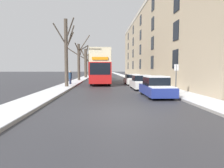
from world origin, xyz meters
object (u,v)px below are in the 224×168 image
double_decker_bus (101,65)px  street_sign_post (176,78)px  parked_car_0 (156,87)px  bare_tree_left_3 (89,64)px  bare_tree_left_2 (86,62)px  parked_car_1 (141,83)px  bare_tree_left_0 (66,51)px  bare_tree_left_1 (79,60)px  oncoming_van (100,73)px  parked_car_2 (132,80)px  pedestrian_left_sidewalk (70,77)px

double_decker_bus → street_sign_post: double_decker_bus is taller
parked_car_0 → bare_tree_left_3: bearing=100.2°
bare_tree_left_2 → parked_car_1: 26.62m
bare_tree_left_0 → bare_tree_left_2: 23.71m
double_decker_bus → parked_car_0: 14.11m
bare_tree_left_0 → parked_car_0: size_ratio=1.69×
bare_tree_left_2 → street_sign_post: size_ratio=3.00×
bare_tree_left_2 → street_sign_post: 32.28m
bare_tree_left_1 → double_decker_bus: bare_tree_left_1 is taller
street_sign_post → oncoming_van: bearing=102.6°
double_decker_bus → bare_tree_left_3: bearing=97.0°
parked_car_2 → pedestrian_left_sidewalk: size_ratio=2.40×
parked_car_1 → pedestrian_left_sidewalk: (-7.79, 4.92, 0.34)m
bare_tree_left_0 → street_sign_post: size_ratio=3.06×
double_decker_bus → street_sign_post: bearing=-67.8°
double_decker_bus → parked_car_0: (4.12, -13.37, -1.82)m
bare_tree_left_0 → parked_car_1: 8.43m
double_decker_bus → parked_car_0: double_decker_bus is taller
parked_car_0 → bare_tree_left_1: bearing=111.9°
bare_tree_left_3 → parked_car_1: 38.75m
bare_tree_left_1 → oncoming_van: 7.70m
bare_tree_left_1 → double_decker_bus: size_ratio=0.71×
bare_tree_left_1 → parked_car_1: bearing=-60.7°
double_decker_bus → bare_tree_left_2: bearing=101.4°
bare_tree_left_2 → bare_tree_left_3: 12.51m
bare_tree_left_1 → parked_car_2: size_ratio=1.80×
bare_tree_left_2 → bare_tree_left_1: bearing=-90.8°
bare_tree_left_0 → street_sign_post: (9.01, -7.21, -2.50)m
bare_tree_left_0 → pedestrian_left_sidewalk: bearing=92.9°
bare_tree_left_2 → parked_car_1: bare_tree_left_2 is taller
bare_tree_left_0 → bare_tree_left_3: bearing=90.3°
oncoming_van → bare_tree_left_3: bearing=101.0°
parked_car_0 → pedestrian_left_sidewalk: bearing=126.9°
street_sign_post → bare_tree_left_3: bearing=101.9°
parked_car_2 → bare_tree_left_3: bearing=103.8°
double_decker_bus → street_sign_post: (5.51, -13.49, -1.14)m
bare_tree_left_1 → bare_tree_left_2: 11.43m
bare_tree_left_1 → bare_tree_left_3: size_ratio=0.96×
parked_car_2 → pedestrian_left_sidewalk: 7.89m
bare_tree_left_1 → parked_car_1: 16.20m
parked_car_0 → pedestrian_left_sidewalk: 12.99m
pedestrian_left_sidewalk → street_sign_post: 13.95m
double_decker_bus → street_sign_post: size_ratio=4.63×
bare_tree_left_0 → double_decker_bus: 7.32m
oncoming_van → double_decker_bus: bearing=-88.7°
street_sign_post → bare_tree_left_1: bearing=115.2°
double_decker_bus → pedestrian_left_sidewalk: double_decker_bus is taller
bare_tree_left_3 → oncoming_van: size_ratio=1.41×
bare_tree_left_1 → pedestrian_left_sidewalk: bare_tree_left_1 is taller
street_sign_post → parked_car_2: bearing=96.8°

